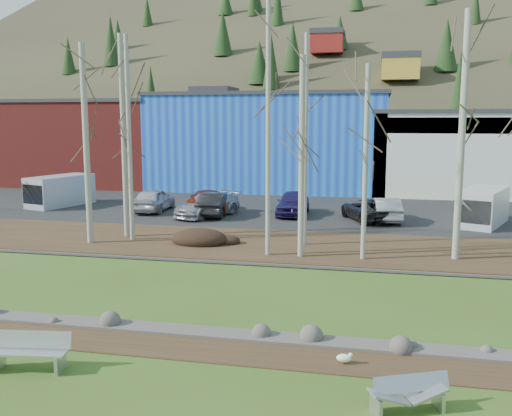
% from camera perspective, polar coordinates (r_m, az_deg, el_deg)
% --- Properties ---
extents(ground, '(200.00, 200.00, 0.00)m').
position_cam_1_polar(ground, '(13.61, -3.58, -17.54)').
color(ground, '#395518').
rests_on(ground, ground).
extents(dirt_strip, '(80.00, 1.80, 0.03)m').
position_cam_1_polar(dirt_strip, '(15.45, -1.42, -14.12)').
color(dirt_strip, '#382616').
rests_on(dirt_strip, ground).
extents(near_bank_rocks, '(80.00, 0.80, 0.50)m').
position_cam_1_polar(near_bank_rocks, '(16.36, -0.59, -12.84)').
color(near_bank_rocks, '#47423D').
rests_on(near_bank_rocks, ground).
extents(river, '(80.00, 8.00, 0.90)m').
position_cam_1_polar(river, '(20.15, 1.99, -8.61)').
color(river, black).
rests_on(river, ground).
extents(far_bank_rocks, '(80.00, 0.80, 0.46)m').
position_cam_1_polar(far_bank_rocks, '(24.04, 3.71, -5.73)').
color(far_bank_rocks, '#47423D').
rests_on(far_bank_rocks, ground).
extents(far_bank, '(80.00, 7.00, 0.15)m').
position_cam_1_polar(far_bank, '(27.11, 4.70, -3.90)').
color(far_bank, '#382616').
rests_on(far_bank, ground).
extents(parking_lot, '(80.00, 14.00, 0.14)m').
position_cam_1_polar(parking_lot, '(37.36, 6.77, -0.41)').
color(parking_lot, black).
rests_on(parking_lot, ground).
extents(building_brick, '(16.32, 12.24, 7.80)m').
position_cam_1_polar(building_brick, '(57.67, -16.36, 6.37)').
color(building_brick, maroon).
rests_on(building_brick, ground).
extents(building_blue, '(20.40, 12.24, 8.30)m').
position_cam_1_polar(building_blue, '(51.62, 1.63, 6.75)').
color(building_blue, blue).
rests_on(building_blue, ground).
extents(building_white, '(18.36, 12.24, 6.80)m').
position_cam_1_polar(building_white, '(51.52, 21.81, 5.29)').
color(building_white, silver).
rests_on(building_white, ground).
extents(hillside, '(160.00, 72.00, 35.00)m').
position_cam_1_polar(hillside, '(96.47, 10.36, 15.53)').
color(hillside, '#30281C').
rests_on(hillside, ground).
extents(bench_intact, '(1.92, 0.81, 0.93)m').
position_cam_1_polar(bench_intact, '(15.30, -21.60, -13.19)').
color(bench_intact, '#B5B9BB').
rests_on(bench_intact, ground).
extents(bench_damaged, '(1.73, 1.16, 0.74)m').
position_cam_1_polar(bench_damaged, '(12.93, 15.02, -17.49)').
color(bench_damaged, '#B5B9BB').
rests_on(bench_damaged, ground).
extents(seagull, '(0.45, 0.21, 0.32)m').
position_cam_1_polar(seagull, '(14.81, 8.84, -14.59)').
color(seagull, gold).
rests_on(seagull, ground).
extents(dirt_mound, '(2.72, 1.92, 0.53)m').
position_cam_1_polar(dirt_mound, '(27.55, -5.67, -2.98)').
color(dirt_mound, black).
rests_on(dirt_mound, far_bank).
extents(birch_0, '(0.26, 0.26, 10.04)m').
position_cam_1_polar(birch_0, '(29.34, -13.10, 6.91)').
color(birch_0, '#BAB8A9').
rests_on(birch_0, far_bank).
extents(birch_1, '(0.22, 0.22, 9.90)m').
position_cam_1_polar(birch_1, '(28.44, -12.57, 6.74)').
color(birch_1, '#BAB8A9').
rests_on(birch_1, far_bank).
extents(birch_2, '(0.28, 0.28, 9.42)m').
position_cam_1_polar(birch_2, '(28.21, -16.62, 6.07)').
color(birch_2, '#BAB8A9').
rests_on(birch_2, far_bank).
extents(birch_3, '(0.21, 0.21, 11.56)m').
position_cam_1_polar(birch_3, '(24.52, 1.23, 8.58)').
color(birch_3, '#BAB8A9').
rests_on(birch_3, far_bank).
extents(birch_4, '(0.25, 0.25, 8.55)m').
position_cam_1_polar(birch_4, '(24.35, 4.59, 5.01)').
color(birch_4, '#BAB8A9').
rests_on(birch_4, far_bank).
extents(birch_5, '(0.21, 0.21, 9.79)m').
position_cam_1_polar(birch_5, '(26.73, 4.97, 6.67)').
color(birch_5, '#BAB8A9').
rests_on(birch_5, far_bank).
extents(birch_6, '(0.21, 0.21, 8.15)m').
position_cam_1_polar(birch_6, '(24.27, 10.89, 4.39)').
color(birch_6, '#BAB8A9').
rests_on(birch_6, far_bank).
extents(birch_7, '(0.29, 0.29, 10.30)m').
position_cam_1_polar(birch_7, '(25.26, 19.88, 6.63)').
color(birch_7, '#BAB8A9').
rests_on(birch_7, far_bank).
extents(car_0, '(1.98, 4.51, 1.51)m').
position_cam_1_polar(car_0, '(37.57, -10.20, 0.83)').
color(car_0, silver).
rests_on(car_0, parking_lot).
extents(car_1, '(1.84, 4.44, 1.43)m').
position_cam_1_polar(car_1, '(35.40, -4.20, 0.40)').
color(car_1, black).
rests_on(car_1, parking_lot).
extents(car_2, '(3.57, 5.61, 1.44)m').
position_cam_1_polar(car_2, '(36.82, -4.88, 0.72)').
color(car_2, maroon).
rests_on(car_2, parking_lot).
extents(car_3, '(3.76, 5.24, 1.41)m').
position_cam_1_polar(car_3, '(35.15, -4.91, 0.31)').
color(car_3, '#9FA0A7').
rests_on(car_3, parking_lot).
extents(car_4, '(1.87, 4.46, 1.51)m').
position_cam_1_polar(car_4, '(35.58, 3.72, 0.51)').
color(car_4, '#271B55').
rests_on(car_4, parking_lot).
extents(car_5, '(1.90, 4.31, 1.38)m').
position_cam_1_polar(car_5, '(34.30, 12.88, -0.12)').
color(car_5, '#A3A4A5').
rests_on(car_5, parking_lot).
extents(car_6, '(3.73, 5.02, 1.27)m').
position_cam_1_polar(car_6, '(34.24, 11.11, -0.17)').
color(car_6, '#242426').
rests_on(car_6, parking_lot).
extents(van_white, '(3.54, 5.06, 2.04)m').
position_cam_1_polar(van_white, '(34.51, 21.68, 0.08)').
color(van_white, white).
rests_on(van_white, parking_lot).
extents(van_grey, '(3.20, 5.09, 2.07)m').
position_cam_1_polar(van_grey, '(41.47, -19.18, 1.61)').
color(van_grey, '#BABCBF').
rests_on(van_grey, parking_lot).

